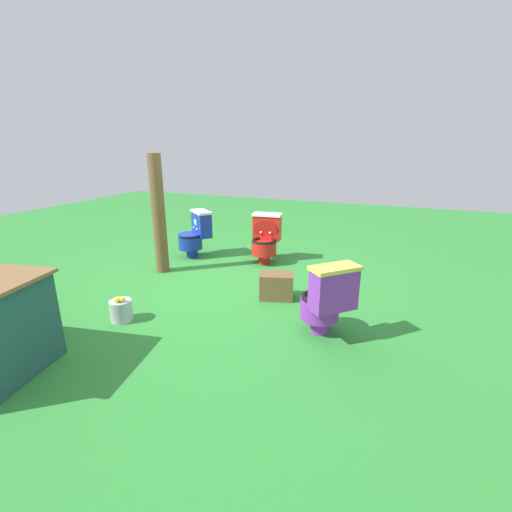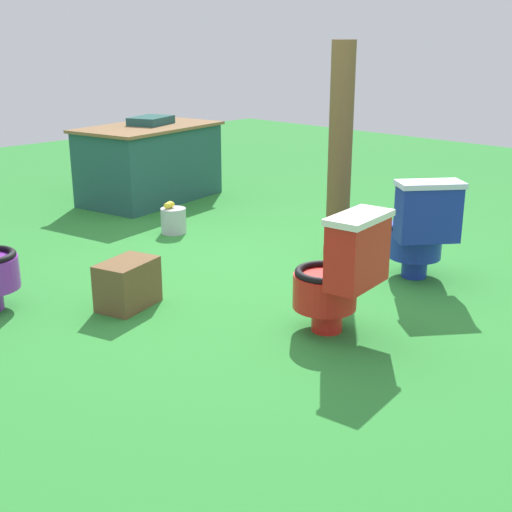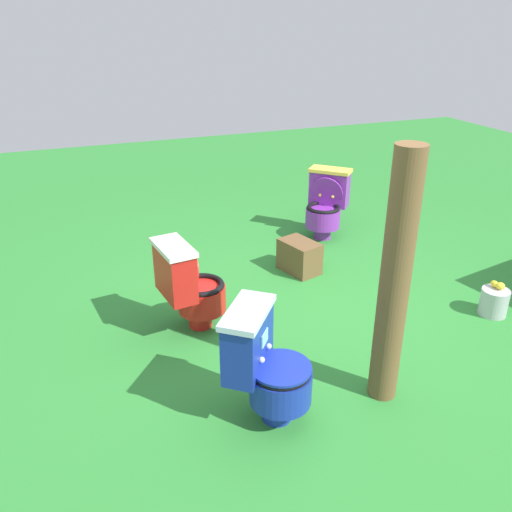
% 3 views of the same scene
% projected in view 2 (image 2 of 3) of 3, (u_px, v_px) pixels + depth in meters
% --- Properties ---
extents(ground, '(14.00, 14.00, 0.00)m').
position_uv_depth(ground, '(257.00, 279.00, 4.83)').
color(ground, '#2D8433').
extents(toilet_blue, '(0.62, 0.64, 0.73)m').
position_uv_depth(toilet_blue, '(421.00, 229.00, 4.71)').
color(toilet_blue, '#192D9E').
rests_on(toilet_blue, ground).
extents(toilet_red, '(0.46, 0.54, 0.73)m').
position_uv_depth(toilet_red, '(340.00, 272.00, 3.84)').
color(toilet_red, red).
rests_on(toilet_red, ground).
extents(vendor_table, '(1.59, 1.11, 0.85)m').
position_uv_depth(vendor_table, '(150.00, 162.00, 7.07)').
color(vendor_table, '#23514C').
rests_on(vendor_table, ground).
extents(wooden_post, '(0.18, 0.18, 1.61)m').
position_uv_depth(wooden_post, '(340.00, 152.00, 5.15)').
color(wooden_post, brown).
rests_on(wooden_post, ground).
extents(small_crate, '(0.44, 0.35, 0.30)m').
position_uv_depth(small_crate, '(128.00, 284.00, 4.31)').
color(small_crate, brown).
rests_on(small_crate, ground).
extents(lemon_bucket, '(0.22, 0.22, 0.28)m').
position_uv_depth(lemon_bucket, '(173.00, 220.00, 5.94)').
color(lemon_bucket, '#B7B7BF').
rests_on(lemon_bucket, ground).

